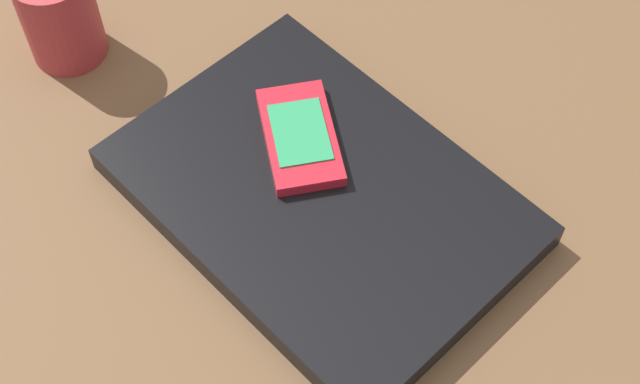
% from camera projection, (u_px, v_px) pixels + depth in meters
% --- Properties ---
extents(desk_surface, '(1.20, 0.80, 0.03)m').
position_uv_depth(desk_surface, '(351.00, 185.00, 0.80)').
color(desk_surface, brown).
rests_on(desk_surface, ground).
extents(laptop_closed, '(0.37, 0.30, 0.03)m').
position_uv_depth(laptop_closed, '(320.00, 197.00, 0.76)').
color(laptop_closed, black).
rests_on(laptop_closed, desk_surface).
extents(cell_phone_on_laptop, '(0.12, 0.09, 0.01)m').
position_uv_depth(cell_phone_on_laptop, '(300.00, 136.00, 0.77)').
color(cell_phone_on_laptop, red).
rests_on(cell_phone_on_laptop, laptop_closed).
extents(coffee_mug, '(0.10, 0.07, 0.09)m').
position_uv_depth(coffee_mug, '(59.00, 13.00, 0.83)').
color(coffee_mug, '#B23338').
rests_on(coffee_mug, desk_surface).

